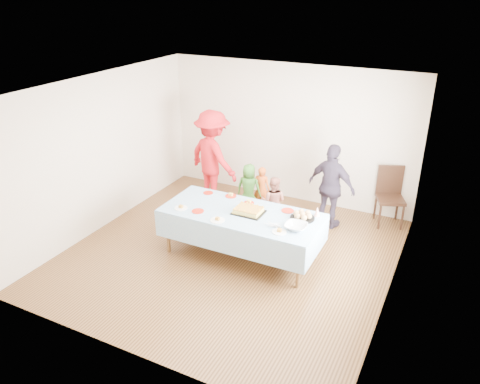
# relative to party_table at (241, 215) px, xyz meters

# --- Properties ---
(ground) EXTENTS (5.00, 5.00, 0.00)m
(ground) POSITION_rel_party_table_xyz_m (-0.18, -0.05, -0.72)
(ground) COLOR #412812
(ground) RESTS_ON ground
(room_walls) EXTENTS (5.04, 5.04, 2.72)m
(room_walls) POSITION_rel_party_table_xyz_m (-0.12, -0.05, 1.05)
(room_walls) COLOR beige
(room_walls) RESTS_ON ground
(party_table) EXTENTS (2.50, 1.10, 0.78)m
(party_table) POSITION_rel_party_table_xyz_m (0.00, 0.00, 0.00)
(party_table) COLOR brown
(party_table) RESTS_ON ground
(birthday_cake) EXTENTS (0.47, 0.36, 0.08)m
(birthday_cake) POSITION_rel_party_table_xyz_m (0.11, 0.03, 0.09)
(birthday_cake) COLOR black
(birthday_cake) RESTS_ON party_table
(rolls_tray) EXTENTS (0.38, 0.38, 0.11)m
(rolls_tray) POSITION_rel_party_table_xyz_m (0.92, 0.22, 0.10)
(rolls_tray) COLOR black
(rolls_tray) RESTS_ON party_table
(punch_bowl) EXTENTS (0.33, 0.33, 0.08)m
(punch_bowl) POSITION_rel_party_table_xyz_m (0.95, -0.13, 0.10)
(punch_bowl) COLOR silver
(punch_bowl) RESTS_ON party_table
(party_hat) EXTENTS (0.09, 0.09, 0.15)m
(party_hat) POSITION_rel_party_table_xyz_m (1.09, 0.41, 0.13)
(party_hat) COLOR white
(party_hat) RESTS_ON party_table
(fork_pile) EXTENTS (0.24, 0.18, 0.07)m
(fork_pile) POSITION_rel_party_table_xyz_m (0.63, -0.22, 0.09)
(fork_pile) COLOR white
(fork_pile) RESTS_ON party_table
(plate_red_far_a) EXTENTS (0.17, 0.17, 0.01)m
(plate_red_far_a) POSITION_rel_party_table_xyz_m (-0.82, 0.39, 0.06)
(plate_red_far_a) COLOR red
(plate_red_far_a) RESTS_ON party_table
(plate_red_far_b) EXTENTS (0.19, 0.19, 0.01)m
(plate_red_far_b) POSITION_rel_party_table_xyz_m (-0.42, 0.45, 0.06)
(plate_red_far_b) COLOR red
(plate_red_far_b) RESTS_ON party_table
(plate_red_far_c) EXTENTS (0.17, 0.17, 0.01)m
(plate_red_far_c) POSITION_rel_party_table_xyz_m (-0.03, 0.35, 0.06)
(plate_red_far_c) COLOR red
(plate_red_far_c) RESTS_ON party_table
(plate_red_far_d) EXTENTS (0.20, 0.20, 0.01)m
(plate_red_far_d) POSITION_rel_party_table_xyz_m (0.63, 0.36, 0.06)
(plate_red_far_d) COLOR red
(plate_red_far_d) RESTS_ON party_table
(plate_red_near) EXTENTS (0.19, 0.19, 0.01)m
(plate_red_near) POSITION_rel_party_table_xyz_m (-0.62, -0.28, 0.06)
(plate_red_near) COLOR red
(plate_red_near) RESTS_ON party_table
(plate_white_left) EXTENTS (0.21, 0.21, 0.01)m
(plate_white_left) POSITION_rel_party_table_xyz_m (-0.92, -0.30, 0.06)
(plate_white_left) COLOR white
(plate_white_left) RESTS_ON party_table
(plate_white_mid) EXTENTS (0.22, 0.22, 0.01)m
(plate_white_mid) POSITION_rel_party_table_xyz_m (-0.20, -0.41, 0.06)
(plate_white_mid) COLOR white
(plate_white_mid) RESTS_ON party_table
(plate_white_right) EXTENTS (0.21, 0.21, 0.01)m
(plate_white_right) POSITION_rel_party_table_xyz_m (0.77, -0.32, 0.06)
(plate_white_right) COLOR white
(plate_white_right) RESTS_ON party_table
(dining_chair) EXTENTS (0.61, 0.61, 1.07)m
(dining_chair) POSITION_rel_party_table_xyz_m (1.89, 2.23, -0.13)
(dining_chair) COLOR black
(dining_chair) RESTS_ON ground
(toddler_left) EXTENTS (0.35, 0.26, 0.89)m
(toddler_left) POSITION_rel_party_table_xyz_m (-0.38, 1.65, -0.28)
(toddler_left) COLOR #D4531A
(toddler_left) RESTS_ON ground
(toddler_mid) EXTENTS (0.51, 0.37, 0.96)m
(toddler_mid) POSITION_rel_party_table_xyz_m (-0.58, 1.49, -0.24)
(toddler_mid) COLOR #397828
(toddler_mid) RESTS_ON ground
(toddler_right) EXTENTS (0.51, 0.42, 0.95)m
(toddler_right) POSITION_rel_party_table_xyz_m (0.06, 1.17, -0.25)
(toddler_right) COLOR #B26653
(toddler_right) RESTS_ON ground
(adult_left) EXTENTS (1.37, 1.06, 1.86)m
(adult_left) POSITION_rel_party_table_xyz_m (-1.41, 1.60, 0.21)
(adult_left) COLOR red
(adult_left) RESTS_ON ground
(adult_right) EXTENTS (0.98, 0.60, 1.55)m
(adult_right) POSITION_rel_party_table_xyz_m (0.97, 1.60, 0.05)
(adult_right) COLOR #332939
(adult_right) RESTS_ON ground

